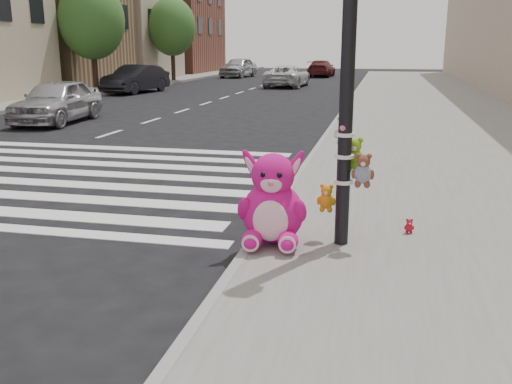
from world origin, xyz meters
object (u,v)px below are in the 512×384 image
(signal_pole, at_px, (348,103))
(car_white_near, at_px, (287,76))
(red_teddy, at_px, (409,226))
(car_silver_far, at_px, (57,101))
(car_dark_far, at_px, (136,79))
(pink_bunny, at_px, (272,205))

(signal_pole, relative_size, car_white_near, 0.87)
(signal_pole, xyz_separation_m, red_teddy, (0.78, 0.54, -1.56))
(signal_pole, relative_size, car_silver_far, 0.98)
(car_dark_far, bearing_deg, pink_bunny, -53.05)
(car_white_near, bearing_deg, pink_bunny, 102.26)
(car_silver_far, bearing_deg, red_teddy, -46.31)
(pink_bunny, xyz_separation_m, car_white_near, (-4.58, 28.35, 0.03))
(car_dark_far, bearing_deg, signal_pole, -51.18)
(signal_pole, distance_m, car_dark_far, 25.19)
(car_white_near, bearing_deg, red_teddy, 105.69)
(pink_bunny, height_order, car_silver_far, car_silver_far)
(car_silver_far, distance_m, car_white_near, 18.58)
(red_teddy, xyz_separation_m, car_silver_far, (-10.66, 9.58, 0.46))
(car_white_near, bearing_deg, car_silver_far, 79.11)
(car_white_near, bearing_deg, signal_pole, 103.94)
(car_silver_far, relative_size, car_white_near, 0.89)
(signal_pole, height_order, car_silver_far, signal_pole)
(signal_pole, height_order, car_white_near, signal_pole)
(car_silver_far, bearing_deg, car_white_near, 71.67)
(signal_pole, height_order, red_teddy, signal_pole)
(car_white_near, bearing_deg, car_dark_far, 44.79)
(signal_pole, xyz_separation_m, car_dark_far, (-12.42, 21.89, -1.06))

